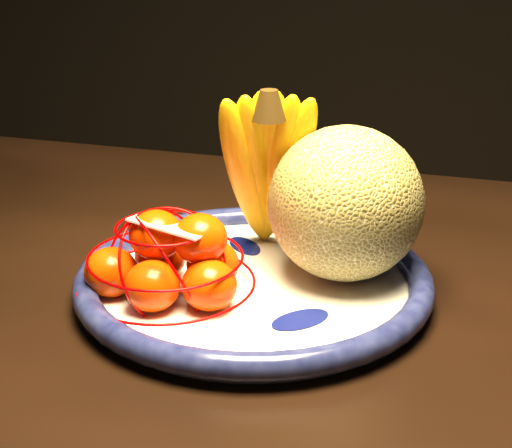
% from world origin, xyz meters
% --- Properties ---
extents(dining_table, '(1.64, 1.06, 0.79)m').
position_xyz_m(dining_table, '(-0.04, -0.10, 0.71)').
color(dining_table, black).
rests_on(dining_table, ground).
extents(fruit_bowl, '(0.35, 0.35, 0.03)m').
position_xyz_m(fruit_bowl, '(0.20, -0.07, 0.80)').
color(fruit_bowl, white).
rests_on(fruit_bowl, dining_table).
extents(cantaloupe, '(0.15, 0.15, 0.15)m').
position_xyz_m(cantaloupe, '(0.29, -0.04, 0.88)').
color(cantaloupe, olive).
rests_on(cantaloupe, fruit_bowl).
extents(banana_bunch, '(0.13, 0.12, 0.20)m').
position_xyz_m(banana_bunch, '(0.20, 0.00, 0.90)').
color(banana_bunch, yellow).
rests_on(banana_bunch, fruit_bowl).
extents(mandarin_bag, '(0.20, 0.20, 0.11)m').
position_xyz_m(mandarin_bag, '(0.13, -0.12, 0.84)').
color(mandarin_bag, '#FF3D05').
rests_on(mandarin_bag, fruit_bowl).
extents(price_tag, '(0.08, 0.04, 0.01)m').
position_xyz_m(price_tag, '(0.14, -0.13, 0.88)').
color(price_tag, white).
rests_on(price_tag, mandarin_bag).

